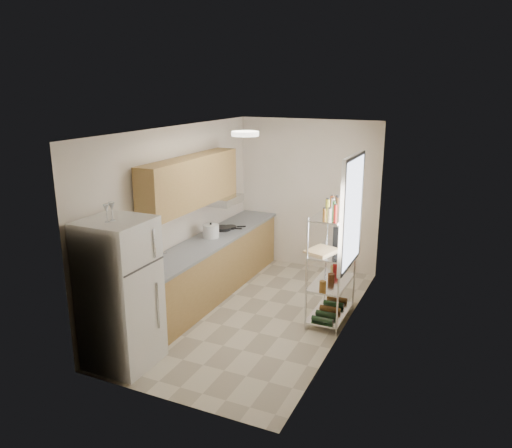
{
  "coord_description": "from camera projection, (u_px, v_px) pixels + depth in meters",
  "views": [
    {
      "loc": [
        2.7,
        -5.9,
        3.16
      ],
      "look_at": [
        -0.1,
        0.25,
        1.26
      ],
      "focal_mm": 35.0,
      "sensor_mm": 36.0,
      "label": 1
    }
  ],
  "objects": [
    {
      "name": "room",
      "position": [
        255.0,
        226.0,
        6.75
      ],
      "size": [
        2.52,
        4.42,
        2.62
      ],
      "color": "beige",
      "rests_on": "ground"
    },
    {
      "name": "counter_run",
      "position": [
        213.0,
        265.0,
        7.73
      ],
      "size": [
        0.63,
        3.51,
        0.9
      ],
      "color": "#A47F46",
      "rests_on": "ground"
    },
    {
      "name": "upper_cabinets",
      "position": [
        191.0,
        182.0,
        7.12
      ],
      "size": [
        0.33,
        2.2,
        0.72
      ],
      "primitive_type": "cube",
      "color": "#A47F46",
      "rests_on": "room"
    },
    {
      "name": "range_hood",
      "position": [
        222.0,
        200.0,
        7.91
      ],
      "size": [
        0.5,
        0.6,
        0.12
      ],
      "primitive_type": "cube",
      "color": "#B7BABC",
      "rests_on": "room"
    },
    {
      "name": "window",
      "position": [
        352.0,
        212.0,
        6.5
      ],
      "size": [
        0.06,
        1.0,
        1.46
      ],
      "primitive_type": "cube",
      "color": "white",
      "rests_on": "room"
    },
    {
      "name": "bakers_rack",
      "position": [
        333.0,
        243.0,
        6.66
      ],
      "size": [
        0.45,
        0.9,
        1.73
      ],
      "color": "silver",
      "rests_on": "ground"
    },
    {
      "name": "ceiling_dome",
      "position": [
        245.0,
        134.0,
        6.14
      ],
      "size": [
        0.34,
        0.34,
        0.05
      ],
      "primitive_type": "cylinder",
      "color": "white",
      "rests_on": "room"
    },
    {
      "name": "refrigerator",
      "position": [
        120.0,
        294.0,
        5.65
      ],
      "size": [
        0.72,
        0.72,
        1.74
      ],
      "primitive_type": "cube",
      "color": "silver",
      "rests_on": "ground"
    },
    {
      "name": "wine_glass_a",
      "position": [
        112.0,
        211.0,
        5.34
      ],
      "size": [
        0.07,
        0.07,
        0.2
      ],
      "primitive_type": null,
      "color": "silver",
      "rests_on": "refrigerator"
    },
    {
      "name": "wine_glass_b",
      "position": [
        107.0,
        213.0,
        5.28
      ],
      "size": [
        0.07,
        0.07,
        0.2
      ],
      "primitive_type": null,
      "color": "silver",
      "rests_on": "refrigerator"
    },
    {
      "name": "rice_cooker",
      "position": [
        211.0,
        231.0,
        7.59
      ],
      "size": [
        0.25,
        0.25,
        0.2
      ],
      "primitive_type": "cylinder",
      "color": "silver",
      "rests_on": "counter_run"
    },
    {
      "name": "frying_pan_large",
      "position": [
        223.0,
        228.0,
        8.0
      ],
      "size": [
        0.36,
        0.36,
        0.05
      ],
      "primitive_type": "cylinder",
      "rotation": [
        0.0,
        0.0,
        0.36
      ],
      "color": "black",
      "rests_on": "counter_run"
    },
    {
      "name": "frying_pan_small",
      "position": [
        230.0,
        227.0,
        8.08
      ],
      "size": [
        0.27,
        0.27,
        0.04
      ],
      "primitive_type": "cylinder",
      "rotation": [
        0.0,
        0.0,
        0.54
      ],
      "color": "black",
      "rests_on": "counter_run"
    },
    {
      "name": "cutting_board",
      "position": [
        322.0,
        250.0,
        6.63
      ],
      "size": [
        0.42,
        0.48,
        0.03
      ],
      "primitive_type": "cube",
      "rotation": [
        0.0,
        0.0,
        -0.29
      ],
      "color": "tan",
      "rests_on": "bakers_rack"
    },
    {
      "name": "espresso_machine",
      "position": [
        342.0,
        234.0,
        6.88
      ],
      "size": [
        0.18,
        0.26,
        0.3
      ],
      "primitive_type": "cube",
      "rotation": [
        0.0,
        0.0,
        -0.04
      ],
      "color": "black",
      "rests_on": "bakers_rack"
    },
    {
      "name": "storage_bag",
      "position": [
        336.0,
        269.0,
        7.07
      ],
      "size": [
        0.12,
        0.15,
        0.14
      ],
      "primitive_type": "cube",
      "rotation": [
        0.0,
        0.0,
        0.32
      ],
      "color": "maroon",
      "rests_on": "bakers_rack"
    }
  ]
}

